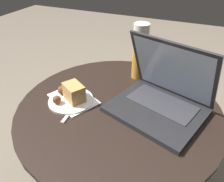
{
  "coord_description": "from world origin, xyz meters",
  "views": [
    {
      "loc": [
        0.23,
        -0.6,
        1.03
      ],
      "look_at": [
        -0.02,
        -0.01,
        0.6
      ],
      "focal_mm": 35.0,
      "sensor_mm": 36.0,
      "label": 1
    }
  ],
  "objects": [
    {
      "name": "table",
      "position": [
        0.0,
        0.0,
        0.4
      ],
      "size": [
        0.76,
        0.76,
        0.53
      ],
      "color": "black",
      "rests_on": "ground_plane"
    },
    {
      "name": "laptop",
      "position": [
        0.14,
        0.05,
        0.58
      ],
      "size": [
        0.38,
        0.34,
        0.26
      ],
      "color": "#232326",
      "rests_on": "table"
    },
    {
      "name": "beer_glass",
      "position": [
        0.0,
        0.24,
        0.65
      ],
      "size": [
        0.06,
        0.06,
        0.24
      ],
      "color": "gold",
      "rests_on": "table"
    },
    {
      "name": "napkin",
      "position": [
        -0.18,
        -0.03,
        0.53
      ],
      "size": [
        0.22,
        0.2,
        0.0
      ],
      "color": "white",
      "rests_on": "table"
    },
    {
      "name": "fork",
      "position": [
        -0.15,
        -0.07,
        0.53
      ],
      "size": [
        0.03,
        0.17,
        0.0
      ],
      "color": "silver",
      "rests_on": "table"
    },
    {
      "name": "snack_plate",
      "position": [
        -0.18,
        -0.04,
        0.55
      ],
      "size": [
        0.17,
        0.17,
        0.07
      ],
      "color": "white",
      "rests_on": "table"
    }
  ]
}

